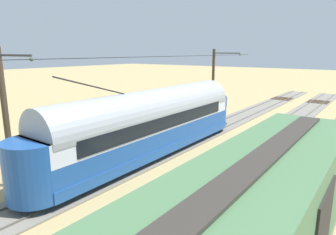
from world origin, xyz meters
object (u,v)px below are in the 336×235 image
Objects in this scene: coach_adjacent at (264,215)px; spare_tie_stack at (76,153)px; catenary_pole_mid_near at (7,117)px; vintage_streetcar at (152,122)px; catenary_pole_foreground at (214,81)px.

spare_tie_stack is (13.05, -3.37, -1.89)m from coach_adjacent.
catenary_pole_mid_near is at bearing 5.23° from coach_adjacent.
catenary_pole_foreground reaches higher than vintage_streetcar.
vintage_streetcar is 2.65× the size of catenary_pole_mid_near.
catenary_pole_mid_near is at bearing 103.37° from spare_tie_stack.
coach_adjacent is 1.65× the size of catenary_pole_foreground.
vintage_streetcar reaches higher than spare_tie_stack.
catenary_pole_mid_near is at bearing 90.00° from catenary_pole_foreground.
coach_adjacent is 4.71× the size of spare_tie_stack.
vintage_streetcar is 7.54× the size of spare_tie_stack.
coach_adjacent is 12.12m from catenary_pole_mid_near.
catenary_pole_foreground is 20.73m from catenary_pole_mid_near.
coach_adjacent is 23.05m from catenary_pole_foreground.
vintage_streetcar is 11.26m from coach_adjacent.
coach_adjacent is 13.61m from spare_tie_stack.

